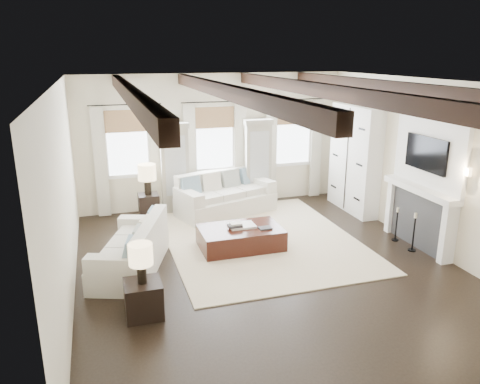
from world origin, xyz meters
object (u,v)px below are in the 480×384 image
object	(u,v)px
side_table_front	(144,299)
side_table_back	(149,208)
sofa_back	(224,197)
ottoman	(240,238)
sofa_left	(134,251)

from	to	relation	value
side_table_front	side_table_back	size ratio (longest dim) A/B	0.80
sofa_back	side_table_front	world-z (taller)	sofa_back
ottoman	side_table_front	size ratio (longest dim) A/B	3.00
sofa_back	side_table_back	xyz separation A→B (m)	(-1.78, -0.14, -0.06)
ottoman	side_table_back	xyz separation A→B (m)	(-1.52, 1.98, 0.12)
sofa_back	sofa_left	size ratio (longest dim) A/B	1.10
ottoman	side_table_front	distance (m)	2.81
sofa_back	side_table_front	size ratio (longest dim) A/B	4.74
sofa_back	side_table_back	bearing A→B (deg)	-175.35
side_table_front	side_table_back	world-z (taller)	side_table_back
sofa_left	side_table_back	distance (m)	2.40
side_table_front	sofa_back	bearing A→B (deg)	60.16
sofa_left	side_table_front	xyz separation A→B (m)	(-0.01, -1.56, -0.09)
side_table_front	side_table_back	xyz separation A→B (m)	(0.54, 3.90, 0.07)
sofa_back	side_table_front	bearing A→B (deg)	-119.84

